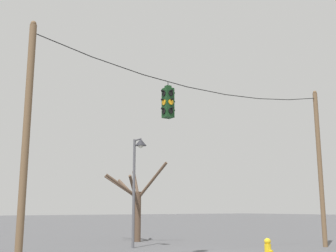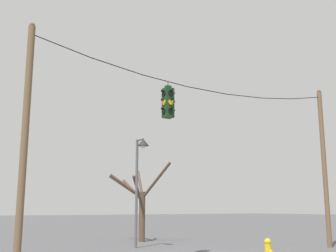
{
  "view_description": "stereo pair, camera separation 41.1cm",
  "coord_description": "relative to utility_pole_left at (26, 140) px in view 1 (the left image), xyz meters",
  "views": [
    {
      "loc": [
        -10.3,
        -12.08,
        1.72
      ],
      "look_at": [
        -1.85,
        0.18,
        4.64
      ],
      "focal_mm": 45.0,
      "sensor_mm": 36.0,
      "label": 1
    },
    {
      "loc": [
        -9.95,
        -12.31,
        1.72
      ],
      "look_at": [
        -1.85,
        0.18,
        4.64
      ],
      "focal_mm": 45.0,
      "sensor_mm": 36.0,
      "label": 2
    }
  ],
  "objects": [
    {
      "name": "bare_tree",
      "position": [
        8.12,
        7.64,
        -1.57
      ],
      "size": [
        2.53,
        3.98,
        4.12
      ],
      "color": "brown",
      "rests_on": "ground_plane"
    },
    {
      "name": "span_wire",
      "position": [
        6.86,
        -0.0,
        2.83
      ],
      "size": [
        13.73,
        0.03,
        0.77
      ],
      "color": "black"
    },
    {
      "name": "traffic_light_over_intersection",
      "position": [
        5.01,
        -0.0,
        1.84
      ],
      "size": [
        0.58,
        0.58,
        1.35
      ],
      "color": "#143819"
    },
    {
      "name": "fire_hydrant",
      "position": [
        7.51,
        -2.23,
        -3.3
      ],
      "size": [
        0.22,
        0.3,
        0.75
      ],
      "color": "gold",
      "rests_on": "ground_plane"
    },
    {
      "name": "street_lamp",
      "position": [
        6.24,
        4.19,
        0.07
      ],
      "size": [
        0.52,
        0.89,
        4.88
      ],
      "color": "#515156",
      "rests_on": "ground_plane"
    },
    {
      "name": "utility_pole_left",
      "position": [
        0.0,
        0.0,
        0.0
      ],
      "size": [
        0.21,
        0.21,
        7.38
      ],
      "color": "brown",
      "rests_on": "ground_plane"
    },
    {
      "name": "utility_pole_right",
      "position": [
        13.73,
        0.0,
        0.0
      ],
      "size": [
        0.21,
        0.21,
        7.38
      ],
      "color": "brown",
      "rests_on": "ground_plane"
    }
  ]
}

